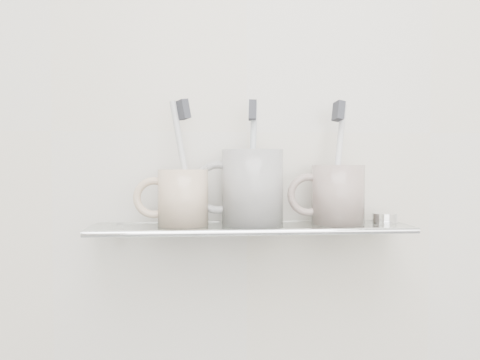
{
  "coord_description": "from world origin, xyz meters",
  "views": [
    {
      "loc": [
        -0.09,
        0.2,
        1.2
      ],
      "look_at": [
        -0.02,
        1.04,
        1.17
      ],
      "focal_mm": 40.0,
      "sensor_mm": 36.0,
      "label": 1
    }
  ],
  "objects": [
    {
      "name": "toothbrush_center",
      "position": [
        0.0,
        1.04,
        1.2
      ],
      "size": [
        0.02,
        0.03,
        0.19
      ],
      "primitive_type": "cylinder",
      "rotation": [
        -0.1,
        0.03,
        -0.11
      ],
      "color": "silver",
      "rests_on": "mug_center"
    },
    {
      "name": "mug_center",
      "position": [
        0.0,
        1.04,
        1.16
      ],
      "size": [
        0.13,
        0.13,
        0.12
      ],
      "primitive_type": "cylinder",
      "rotation": [
        0.0,
        0.0,
        -0.38
      ],
      "color": "white",
      "rests_on": "shelf_glass"
    },
    {
      "name": "bracket_left",
      "position": [
        -0.21,
        1.09,
        1.09
      ],
      "size": [
        0.02,
        0.03,
        0.02
      ],
      "primitive_type": "cylinder",
      "rotation": [
        1.57,
        0.0,
        0.0
      ],
      "color": "silver",
      "rests_on": "wall_back"
    },
    {
      "name": "toothbrush_left",
      "position": [
        -0.11,
        1.04,
        1.2
      ],
      "size": [
        0.05,
        0.02,
        0.19
      ],
      "primitive_type": "cylinder",
      "rotation": [
        -0.12,
        -0.13,
        0.58
      ],
      "color": "silver",
      "rests_on": "mug_left"
    },
    {
      "name": "chrome_cap",
      "position": [
        0.22,
        1.04,
        1.11
      ],
      "size": [
        0.04,
        0.04,
        0.02
      ],
      "primitive_type": "cylinder",
      "color": "silver",
      "rests_on": "shelf_glass"
    },
    {
      "name": "toothbrush_right",
      "position": [
        0.14,
        1.04,
        1.2
      ],
      "size": [
        0.04,
        0.04,
        0.19
      ],
      "primitive_type": "cylinder",
      "rotation": [
        -0.15,
        0.17,
        0.17
      ],
      "color": "white",
      "rests_on": "mug_right"
    },
    {
      "name": "shelf_rail",
      "position": [
        0.0,
        0.98,
        1.1
      ],
      "size": [
        0.5,
        0.01,
        0.01
      ],
      "primitive_type": "cylinder",
      "rotation": [
        0.0,
        1.57,
        0.0
      ],
      "color": "silver",
      "rests_on": "shelf_glass"
    },
    {
      "name": "mug_left",
      "position": [
        -0.11,
        1.04,
        1.14
      ],
      "size": [
        0.09,
        0.09,
        0.09
      ],
      "primitive_type": "cylinder",
      "rotation": [
        0.0,
        0.0,
        -0.12
      ],
      "color": "beige",
      "rests_on": "shelf_glass"
    },
    {
      "name": "bristles_right",
      "position": [
        0.14,
        1.04,
        1.28
      ],
      "size": [
        0.02,
        0.03,
        0.03
      ],
      "primitive_type": "cube",
      "rotation": [
        -0.15,
        0.17,
        0.17
      ],
      "color": "#303239",
      "rests_on": "toothbrush_right"
    },
    {
      "name": "mug_left_handle",
      "position": [
        -0.15,
        1.04,
        1.14
      ],
      "size": [
        0.06,
        0.01,
        0.06
      ],
      "primitive_type": "torus",
      "rotation": [
        1.57,
        0.0,
        0.0
      ],
      "color": "beige",
      "rests_on": "mug_left"
    },
    {
      "name": "mug_center_handle",
      "position": [
        -0.05,
        1.04,
        1.16
      ],
      "size": [
        0.08,
        0.01,
        0.08
      ],
      "primitive_type": "torus",
      "rotation": [
        1.57,
        0.0,
        0.0
      ],
      "color": "white",
      "rests_on": "mug_center"
    },
    {
      "name": "shelf_glass",
      "position": [
        0.0,
        1.04,
        1.1
      ],
      "size": [
        0.5,
        0.12,
        0.01
      ],
      "primitive_type": "cube",
      "color": "silver",
      "rests_on": "wall_back"
    },
    {
      "name": "bracket_right",
      "position": [
        0.21,
        1.09,
        1.09
      ],
      "size": [
        0.02,
        0.03,
        0.02
      ],
      "primitive_type": "cylinder",
      "rotation": [
        1.57,
        0.0,
        0.0
      ],
      "color": "silver",
      "rests_on": "wall_back"
    },
    {
      "name": "bristles_center",
      "position": [
        0.0,
        1.04,
        1.28
      ],
      "size": [
        0.02,
        0.03,
        0.03
      ],
      "primitive_type": "cube",
      "rotation": [
        -0.1,
        0.03,
        -0.11
      ],
      "color": "#303239",
      "rests_on": "toothbrush_center"
    },
    {
      "name": "mug_right",
      "position": [
        0.14,
        1.04,
        1.15
      ],
      "size": [
        0.09,
        0.09,
        0.09
      ],
      "primitive_type": "cylinder",
      "rotation": [
        0.0,
        0.0,
        -0.12
      ],
      "color": "silver",
      "rests_on": "shelf_glass"
    },
    {
      "name": "mug_right_handle",
      "position": [
        0.09,
        1.04,
        1.15
      ],
      "size": [
        0.07,
        0.01,
        0.07
      ],
      "primitive_type": "torus",
      "rotation": [
        1.57,
        0.0,
        0.0
      ],
      "color": "silver",
      "rests_on": "mug_right"
    },
    {
      "name": "bristles_left",
      "position": [
        -0.11,
        1.04,
        1.28
      ],
      "size": [
        0.03,
        0.03,
        0.03
      ],
      "primitive_type": "cube",
      "rotation": [
        -0.12,
        -0.13,
        0.58
      ],
      "color": "#303239",
      "rests_on": "toothbrush_left"
    },
    {
      "name": "wall_back",
      "position": [
        0.0,
        1.1,
        1.25
      ],
      "size": [
        2.5,
        0.0,
        2.5
      ],
      "primitive_type": "plane",
      "rotation": [
        1.57,
        0.0,
        0.0
      ],
      "color": "beige",
      "rests_on": "ground"
    }
  ]
}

